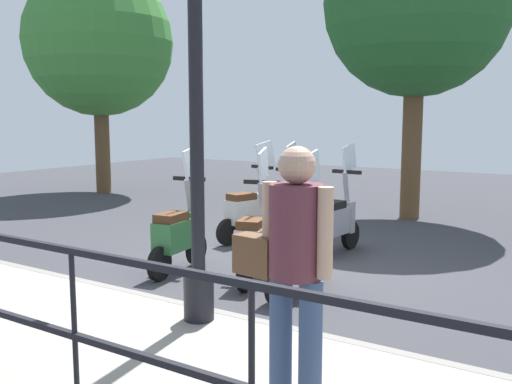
% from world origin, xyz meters
% --- Properties ---
extents(ground_plane, '(28.00, 28.00, 0.00)m').
position_xyz_m(ground_plane, '(0.00, 0.00, 0.00)').
color(ground_plane, '#38383D').
extents(promenade_walkway, '(2.20, 20.00, 0.15)m').
position_xyz_m(promenade_walkway, '(-3.15, 0.00, 0.07)').
color(promenade_walkway, gray).
rests_on(promenade_walkway, ground_plane).
extents(lamp_post_near, '(0.26, 0.90, 3.98)m').
position_xyz_m(lamp_post_near, '(-2.40, -0.57, 1.90)').
color(lamp_post_near, black).
rests_on(lamp_post_near, promenade_walkway).
extents(pedestrian_with_bag, '(0.36, 0.66, 1.59)m').
position_xyz_m(pedestrian_with_bag, '(-3.30, -1.99, 1.08)').
color(pedestrian_with_bag, '#384C70').
rests_on(pedestrian_with_bag, promenade_walkway).
extents(tree_large, '(3.59, 3.59, 5.49)m').
position_xyz_m(tree_large, '(3.74, 7.30, 3.68)').
color(tree_large, brown).
rests_on(tree_large, ground_plane).
extents(tree_distant, '(3.35, 3.35, 5.59)m').
position_xyz_m(tree_distant, '(4.31, -0.30, 3.89)').
color(tree_distant, brown).
rests_on(tree_distant, ground_plane).
extents(scooter_near_0, '(1.23, 0.44, 1.54)m').
position_xyz_m(scooter_near_0, '(-0.90, -0.72, 0.48)').
color(scooter_near_0, black).
rests_on(scooter_near_0, ground_plane).
extents(scooter_near_1, '(1.20, 0.54, 1.54)m').
position_xyz_m(scooter_near_1, '(-0.73, -0.08, 0.48)').
color(scooter_near_1, black).
rests_on(scooter_near_1, ground_plane).
extents(scooter_near_2, '(1.23, 0.45, 1.54)m').
position_xyz_m(scooter_near_2, '(-0.92, 0.92, 0.48)').
color(scooter_near_2, black).
rests_on(scooter_near_2, ground_plane).
extents(scooter_far_0, '(1.23, 0.44, 1.54)m').
position_xyz_m(scooter_far_0, '(0.97, -0.32, 0.48)').
color(scooter_far_0, black).
rests_on(scooter_far_0, ground_plane).
extents(scooter_far_1, '(1.23, 0.44, 1.54)m').
position_xyz_m(scooter_far_1, '(0.83, 0.45, 0.48)').
color(scooter_far_1, black).
rests_on(scooter_far_1, ground_plane).
extents(scooter_far_2, '(1.20, 0.53, 1.54)m').
position_xyz_m(scooter_far_2, '(0.99, 1.13, 0.48)').
color(scooter_far_2, black).
rests_on(scooter_far_2, ground_plane).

